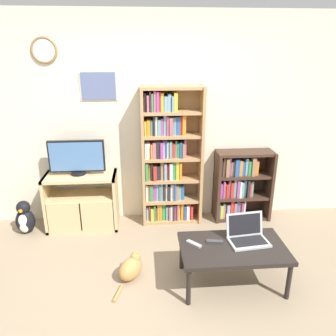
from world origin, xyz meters
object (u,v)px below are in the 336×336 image
Objects in this scene: laptop at (247,234)px; remote_far_from_laptop at (215,241)px; tv_stand at (82,202)px; cat at (131,268)px; remote_near_laptop at (194,244)px; penguin_figurine at (25,219)px; bookshelf_tall at (168,160)px; bookshelf_short at (239,185)px; coffee_table at (233,250)px; television at (77,158)px.

laptop reaches higher than remote_far_from_laptop.
tv_stand is 1.26m from cat.
remote_near_laptop is (-0.52, -0.04, -0.05)m from laptop.
penguin_figurine is at bearing 73.59° from remote_far_from_laptop.
laptop reaches higher than penguin_figurine.
bookshelf_short is at bearing -0.24° from bookshelf_tall.
bookshelf_tall is 1.49m from coffee_table.
bookshelf_short is (2.05, 0.05, -0.45)m from television.
bookshelf_short is 1.37m from remote_far_from_laptop.
remote_near_laptop is (-0.37, 0.05, 0.05)m from coffee_table.
television is 1.94m from remote_far_from_laptop.
coffee_table is 6.83× the size of remote_near_laptop.
bookshelf_tall is at bearing 5.36° from tv_stand.
tv_stand is 1.75× the size of cat.
coffee_table is 1.01m from cat.
tv_stand is 1.70m from remote_near_laptop.
television is 1.52m from cat.
coffee_table is 0.37m from remote_near_laptop.
television reaches higher than cat.
remote_far_from_laptop is 0.87m from cat.
laptop is (0.16, 0.09, 0.10)m from coffee_table.
remote_near_laptop is (1.26, -1.20, -0.50)m from television.
tv_stand reaches higher than coffee_table.
laptop is 2.42× the size of remote_far_from_laptop.
tv_stand is 0.50× the size of bookshelf_tall.
tv_stand is 2.03m from bookshelf_short.
remote_far_from_laptop is at bearing 175.99° from laptop.
remote_far_from_laptop is (-0.16, 0.08, 0.05)m from coffee_table.
coffee_table is 1.98× the size of cat.
coffee_table is at bearing -68.86° from bookshelf_tall.
remote_near_laptop is 0.68m from cat.
tv_stand reaches higher than laptop.
bookshelf_short is 1.85m from cat.
bookshelf_tall is (1.12, 0.06, -0.08)m from television.
remote_near_laptop is (0.14, -1.26, -0.42)m from bookshelf_tall.
tv_stand is at bearing -87.06° from remote_near_laptop.
laptop is 1.18m from cat.
bookshelf_tall is 1.45m from cat.
bookshelf_tall is 1.34m from remote_near_laptop.
television is at bearing 12.10° from penguin_figurine.
laptop is at bearing -61.50° from bookshelf_tall.
penguin_figurine is at bearing 154.17° from coffee_table.
remote_far_from_laptop is 0.39× the size of penguin_figurine.
cat is at bearing -52.37° from remote_near_laptop.
bookshelf_short is at bearing -166.18° from remote_near_laptop.
coffee_table is at bearing -37.06° from tv_stand.
cat is at bearing 94.80° from remote_far_from_laptop.
bookshelf_tall reaches higher than tv_stand.
cat is (0.63, -1.07, -0.24)m from tv_stand.
cat is (-1.13, 0.05, -0.36)m from laptop.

